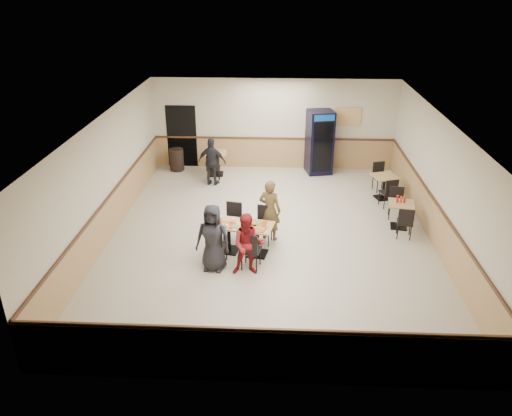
# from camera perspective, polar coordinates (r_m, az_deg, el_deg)

# --- Properties ---
(ground) EXTENTS (10.00, 10.00, 0.00)m
(ground) POSITION_cam_1_polar(r_m,az_deg,el_deg) (12.60, 1.61, -3.21)
(ground) COLOR beige
(ground) RESTS_ON ground
(room_shell) EXTENTS (10.00, 10.00, 10.00)m
(room_shell) POSITION_cam_1_polar(r_m,az_deg,el_deg) (14.75, 8.79, 3.33)
(room_shell) COLOR silver
(room_shell) RESTS_ON ground
(main_table) EXTENTS (1.50, 0.95, 0.74)m
(main_table) POSITION_cam_1_polar(r_m,az_deg,el_deg) (11.64, -1.49, -2.98)
(main_table) COLOR black
(main_table) RESTS_ON ground
(main_chairs) EXTENTS (1.52, 1.83, 0.94)m
(main_chairs) POSITION_cam_1_polar(r_m,az_deg,el_deg) (11.66, -1.72, -3.06)
(main_chairs) COLOR black
(main_chairs) RESTS_ON ground
(diner_woman_left) EXTENTS (0.82, 0.60, 1.55)m
(diner_woman_left) POSITION_cam_1_polar(r_m,az_deg,el_deg) (10.92, -4.95, -3.42)
(diner_woman_left) COLOR black
(diner_woman_left) RESTS_ON ground
(diner_woman_right) EXTENTS (0.71, 0.57, 1.43)m
(diner_woman_right) POSITION_cam_1_polar(r_m,az_deg,el_deg) (10.74, -0.92, -4.21)
(diner_woman_right) COLOR maroon
(diner_woman_right) RESTS_ON ground
(diner_man_opposite) EXTENTS (0.66, 0.55, 1.55)m
(diner_man_opposite) POSITION_cam_1_polar(r_m,az_deg,el_deg) (12.15, 1.59, -0.24)
(diner_man_opposite) COLOR brown
(diner_man_opposite) RESTS_ON ground
(lone_diner) EXTENTS (0.92, 0.49, 1.50)m
(lone_diner) POSITION_cam_1_polar(r_m,az_deg,el_deg) (15.48, -5.05, 5.26)
(lone_diner) COLOR black
(lone_diner) RESTS_ON ground
(tabletop_clutter) EXTENTS (1.23, 0.68, 0.12)m
(tabletop_clutter) POSITION_cam_1_polar(r_m,az_deg,el_deg) (11.47, -1.57, -1.90)
(tabletop_clutter) COLOR #C3350D
(tabletop_clutter) RESTS_ON main_table
(side_table_near) EXTENTS (0.74, 0.74, 0.68)m
(side_table_near) POSITION_cam_1_polar(r_m,az_deg,el_deg) (13.36, 16.18, -0.37)
(side_table_near) COLOR black
(side_table_near) RESTS_ON ground
(side_table_near_chair_south) EXTENTS (0.46, 0.46, 0.86)m
(side_table_near_chair_south) POSITION_cam_1_polar(r_m,az_deg,el_deg) (12.89, 16.66, -1.49)
(side_table_near_chair_south) COLOR black
(side_table_near_chair_south) RESTS_ON ground
(side_table_near_chair_north) EXTENTS (0.46, 0.46, 0.86)m
(side_table_near_chair_north) POSITION_cam_1_polar(r_m,az_deg,el_deg) (13.85, 15.70, 0.52)
(side_table_near_chair_north) COLOR black
(side_table_near_chair_north) RESTS_ON ground
(side_table_far) EXTENTS (0.82, 0.82, 0.71)m
(side_table_far) POSITION_cam_1_polar(r_m,az_deg,el_deg) (15.00, 14.43, 2.74)
(side_table_far) COLOR black
(side_table_far) RESTS_ON ground
(side_table_far_chair_south) EXTENTS (0.52, 0.52, 0.90)m
(side_table_far_chair_south) POSITION_cam_1_polar(r_m,az_deg,el_deg) (14.49, 14.82, 1.81)
(side_table_far_chair_south) COLOR black
(side_table_far_chair_south) RESTS_ON ground
(side_table_far_chair_north) EXTENTS (0.52, 0.52, 0.90)m
(side_table_far_chair_north) POSITION_cam_1_polar(r_m,az_deg,el_deg) (15.52, 14.05, 3.45)
(side_table_far_chair_north) COLOR black
(side_table_far_chair_north) RESTS_ON ground
(condiment_caddy) EXTENTS (0.23, 0.06, 0.20)m
(condiment_caddy) POSITION_cam_1_polar(r_m,az_deg,el_deg) (13.27, 16.16, 0.96)
(condiment_caddy) COLOR #B6170D
(condiment_caddy) RESTS_ON side_table_near
(back_table) EXTENTS (0.76, 0.76, 0.77)m
(back_table) POSITION_cam_1_polar(r_m,az_deg,el_deg) (16.37, -4.63, 5.50)
(back_table) COLOR black
(back_table) RESTS_ON ground
(back_table_chair_lone) EXTENTS (0.48, 0.48, 0.97)m
(back_table_chair_lone) POSITION_cam_1_polar(r_m,az_deg,el_deg) (15.81, -4.89, 4.67)
(back_table_chair_lone) COLOR black
(back_table_chair_lone) RESTS_ON ground
(pepsi_cooler) EXTENTS (0.93, 0.93, 2.07)m
(pepsi_cooler) POSITION_cam_1_polar(r_m,az_deg,el_deg) (16.50, 7.27, 7.47)
(pepsi_cooler) COLOR black
(pepsi_cooler) RESTS_ON ground
(trash_bin) EXTENTS (0.47, 0.47, 0.74)m
(trash_bin) POSITION_cam_1_polar(r_m,az_deg,el_deg) (16.96, -9.05, 5.48)
(trash_bin) COLOR black
(trash_bin) RESTS_ON ground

